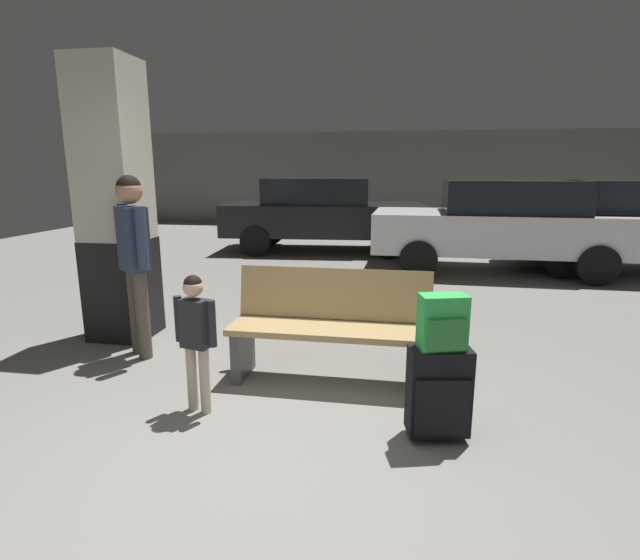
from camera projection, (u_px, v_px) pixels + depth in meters
ground_plane at (339, 301)px, 6.57m from camera, size 18.00×18.00×0.10m
garage_back_wall at (375, 179)px, 14.78m from camera, size 18.00×0.12×2.80m
structural_pillar at (116, 205)px, 4.77m from camera, size 0.57×0.57×2.70m
bench at (331, 327)px, 3.92m from camera, size 1.61×0.55×0.89m
suitcase at (439, 392)px, 3.05m from camera, size 0.41×0.29×0.60m
backpack_bright at (443, 323)px, 2.95m from camera, size 0.31×0.25×0.34m
child at (195, 329)px, 3.34m from camera, size 0.33×0.23×0.99m
adult at (134, 247)px, 4.31m from camera, size 0.44×0.41×1.63m
parked_car_far at (323, 213)px, 10.20m from camera, size 4.20×2.01×1.51m
parked_car_near at (501, 224)px, 8.09m from camera, size 4.15×1.89×1.51m
parked_car_side at (633, 223)px, 8.11m from camera, size 4.13×1.85×1.51m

